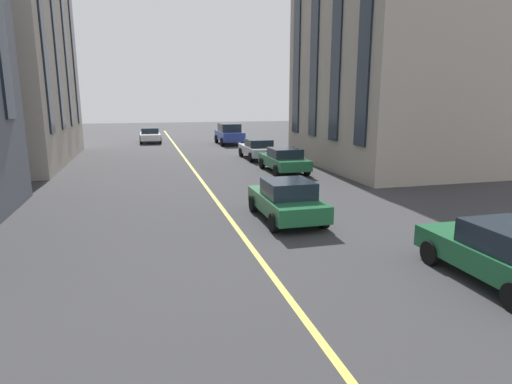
% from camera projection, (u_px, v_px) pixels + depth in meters
% --- Properties ---
extents(lane_centre_line, '(80.00, 0.16, 0.01)m').
position_uv_depth(lane_centre_line, '(214.00, 197.00, 18.14)').
color(lane_centre_line, '#D8C64C').
rests_on(lane_centre_line, ground_plane).
extents(car_white_oncoming, '(4.40, 1.95, 1.37)m').
position_uv_depth(car_white_oncoming, '(150.00, 135.00, 40.73)').
color(car_white_oncoming, silver).
rests_on(car_white_oncoming, ground_plane).
extents(car_green_parked_a, '(3.90, 1.89, 1.40)m').
position_uv_depth(car_green_parked_a, '(287.00, 200.00, 14.60)').
color(car_green_parked_a, '#1E6038').
rests_on(car_green_parked_a, ground_plane).
extents(car_blue_far, '(4.70, 2.14, 1.88)m').
position_uv_depth(car_blue_far, '(229.00, 134.00, 39.05)').
color(car_blue_far, navy).
rests_on(car_blue_far, ground_plane).
extents(car_green_mid, '(3.90, 1.89, 1.40)m').
position_uv_depth(car_green_mid, '(503.00, 253.00, 9.58)').
color(car_green_mid, '#1E6038').
rests_on(car_green_mid, ground_plane).
extents(car_green_parked_b, '(4.40, 1.95, 1.37)m').
position_uv_depth(car_green_parked_b, '(284.00, 160.00, 24.23)').
color(car_green_parked_b, '#1E6038').
rests_on(car_green_parked_b, ground_plane).
extents(car_silver_near, '(4.40, 1.95, 1.37)m').
position_uv_depth(car_silver_near, '(258.00, 149.00, 29.54)').
color(car_silver_near, '#B7BABF').
rests_on(car_silver_near, ground_plane).
extents(building_right_near, '(12.23, 8.92, 12.99)m').
position_uv_depth(building_right_near, '(394.00, 57.00, 25.33)').
color(building_right_near, '#A89E8E').
rests_on(building_right_near, ground_plane).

